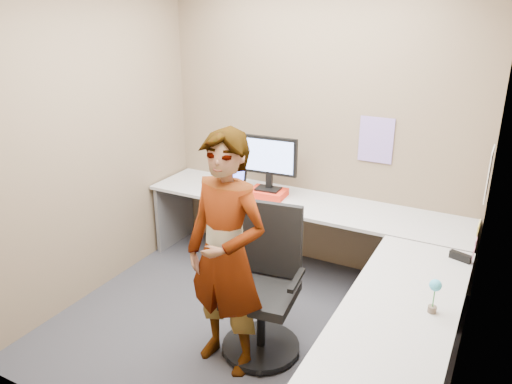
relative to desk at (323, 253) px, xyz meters
The scene contains 20 objects.
ground 0.83m from the desk, 138.54° to the right, with size 3.00×3.00×0.00m, color #29292F.
wall_back 1.27m from the desk, 115.54° to the left, with size 3.00×3.00×0.00m, color brown.
wall_right 1.36m from the desk, 19.95° to the right, with size 2.70×2.70×0.00m, color brown.
wall_left 2.12m from the desk, 168.73° to the right, with size 2.70×2.70×0.00m, color brown.
desk is the anchor object (origin of this frame).
paper_ream 0.97m from the desk, 143.54° to the left, with size 0.33×0.24×0.07m, color red.
monitor 1.09m from the desk, 142.64° to the left, with size 0.53×0.17×0.50m.
laptop 1.31m from the desk, 155.52° to the left, with size 0.34×0.29×0.23m.
trackball_mouse 1.40m from the desk, 154.41° to the left, with size 0.12×0.08×0.07m.
origami 0.53m from the desk, 133.88° to the left, with size 0.10×0.10×0.06m, color white.
stapler 0.99m from the desk, ahead, with size 0.15×0.04×0.06m, color black.
flower 1.16m from the desk, 35.84° to the right, with size 0.07×0.07×0.22m.
calendar_purple 1.15m from the desk, 82.85° to the left, with size 0.30×0.01×0.40m, color #846BB7.
calendar_white 1.35m from the desk, 26.02° to the left, with size 0.01×0.28×0.38m, color white.
sticky_note_a 1.13m from the desk, ahead, with size 0.01×0.07×0.07m, color #F2E059.
sticky_note_b 1.10m from the desk, 11.49° to the left, with size 0.01×0.07×0.07m, color pink.
sticky_note_c 1.08m from the desk, ahead, with size 0.01×0.07×0.07m, color pink.
sticky_note_d 1.15m from the desk, 16.61° to the left, with size 0.01×0.07×0.07m, color #F2E059.
office_chair 0.61m from the desk, 113.58° to the right, with size 0.59×0.57×1.08m.
person 0.93m from the desk, 115.65° to the right, with size 0.62×0.41×1.70m, color #999399.
Camera 1 is at (1.60, -2.93, 2.41)m, focal length 35.00 mm.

